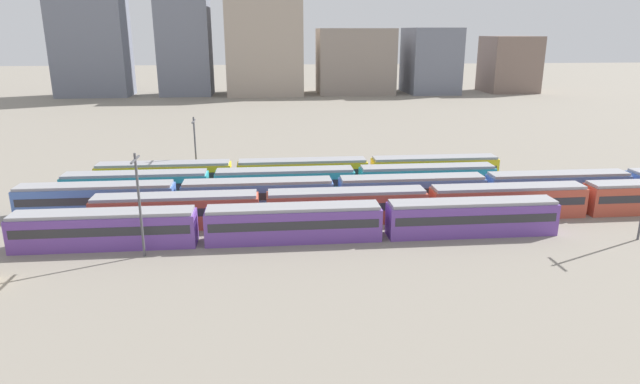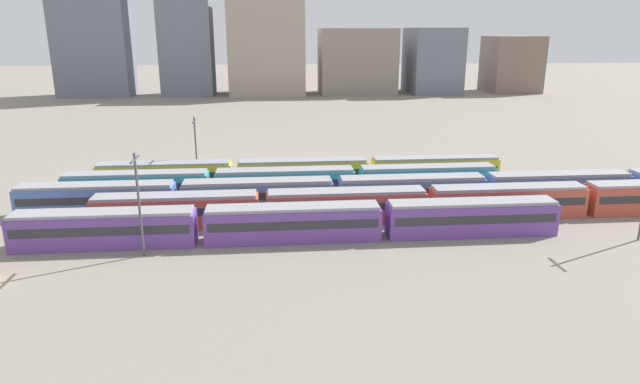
{
  "view_description": "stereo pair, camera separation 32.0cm",
  "coord_description": "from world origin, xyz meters",
  "px_view_note": "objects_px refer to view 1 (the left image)",
  "views": [
    {
      "loc": [
        8.42,
        -52.8,
        20.85
      ],
      "look_at": [
        14.51,
        10.4,
        2.04
      ],
      "focal_mm": 30.54,
      "sensor_mm": 36.0,
      "label": 1
    },
    {
      "loc": [
        8.74,
        -52.83,
        20.85
      ],
      "look_at": [
        14.51,
        10.4,
        2.04
      ],
      "focal_mm": 30.54,
      "sensor_mm": 36.0,
      "label": 2
    }
  ],
  "objects_px": {
    "train_track_0": "(294,223)",
    "catenary_pole_1": "(195,147)",
    "train_track_2": "(485,189)",
    "train_track_4": "(303,172)",
    "train_track_3": "(285,183)",
    "train_track_1": "(584,198)",
    "catenary_pole_2": "(139,200)"
  },
  "relations": [
    {
      "from": "train_track_0",
      "to": "catenary_pole_2",
      "type": "relative_size",
      "value": 5.49
    },
    {
      "from": "train_track_2",
      "to": "train_track_3",
      "type": "relative_size",
      "value": 2.02
    },
    {
      "from": "train_track_2",
      "to": "catenary_pole_2",
      "type": "distance_m",
      "value": 41.48
    },
    {
      "from": "train_track_0",
      "to": "train_track_2",
      "type": "xyz_separation_m",
      "value": [
        24.57,
        10.4,
        0.0
      ]
    },
    {
      "from": "train_track_2",
      "to": "catenary_pole_1",
      "type": "bearing_deg",
      "value": 160.35
    },
    {
      "from": "train_track_0",
      "to": "train_track_2",
      "type": "bearing_deg",
      "value": 22.94
    },
    {
      "from": "catenary_pole_2",
      "to": "train_track_4",
      "type": "bearing_deg",
      "value": 54.48
    },
    {
      "from": "train_track_2",
      "to": "train_track_3",
      "type": "height_order",
      "value": "same"
    },
    {
      "from": "train_track_0",
      "to": "catenary_pole_1",
      "type": "relative_size",
      "value": 5.9
    },
    {
      "from": "train_track_0",
      "to": "train_track_3",
      "type": "relative_size",
      "value": 1.0
    },
    {
      "from": "train_track_1",
      "to": "train_track_3",
      "type": "distance_m",
      "value": 36.45
    },
    {
      "from": "train_track_0",
      "to": "catenary_pole_2",
      "type": "xyz_separation_m",
      "value": [
        -14.58,
        -2.8,
        3.73
      ]
    },
    {
      "from": "train_track_1",
      "to": "catenary_pole_2",
      "type": "distance_m",
      "value": 49.96
    },
    {
      "from": "train_track_1",
      "to": "catenary_pole_1",
      "type": "bearing_deg",
      "value": 158.63
    },
    {
      "from": "train_track_0",
      "to": "train_track_4",
      "type": "distance_m",
      "value": 20.92
    },
    {
      "from": "train_track_2",
      "to": "train_track_4",
      "type": "bearing_deg",
      "value": 155.0
    },
    {
      "from": "train_track_0",
      "to": "train_track_4",
      "type": "bearing_deg",
      "value": 83.79
    },
    {
      "from": "train_track_1",
      "to": "train_track_3",
      "type": "relative_size",
      "value": 2.02
    },
    {
      "from": "train_track_0",
      "to": "train_track_2",
      "type": "relative_size",
      "value": 0.5
    },
    {
      "from": "train_track_3",
      "to": "train_track_4",
      "type": "distance_m",
      "value": 5.82
    },
    {
      "from": "train_track_2",
      "to": "catenary_pole_2",
      "type": "height_order",
      "value": "catenary_pole_2"
    },
    {
      "from": "train_track_2",
      "to": "catenary_pole_1",
      "type": "relative_size",
      "value": 11.9
    },
    {
      "from": "train_track_0",
      "to": "train_track_1",
      "type": "relative_size",
      "value": 0.5
    },
    {
      "from": "catenary_pole_1",
      "to": "train_track_3",
      "type": "bearing_deg",
      "value": -33.32
    },
    {
      "from": "train_track_0",
      "to": "catenary_pole_1",
      "type": "height_order",
      "value": "catenary_pole_1"
    },
    {
      "from": "train_track_1",
      "to": "train_track_3",
      "type": "height_order",
      "value": "same"
    },
    {
      "from": "train_track_3",
      "to": "catenary_pole_2",
      "type": "xyz_separation_m",
      "value": [
        -14.24,
        -18.4,
        3.73
      ]
    },
    {
      "from": "train_track_0",
      "to": "train_track_4",
      "type": "xyz_separation_m",
      "value": [
        2.26,
        20.8,
        0.0
      ]
    },
    {
      "from": "train_track_2",
      "to": "catenary_pole_2",
      "type": "xyz_separation_m",
      "value": [
        -39.15,
        -13.2,
        3.73
      ]
    },
    {
      "from": "train_track_4",
      "to": "catenary_pole_2",
      "type": "height_order",
      "value": "catenary_pole_2"
    },
    {
      "from": "train_track_2",
      "to": "train_track_4",
      "type": "distance_m",
      "value": 24.61
    },
    {
      "from": "catenary_pole_2",
      "to": "catenary_pole_1",
      "type": "bearing_deg",
      "value": 85.82
    }
  ]
}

